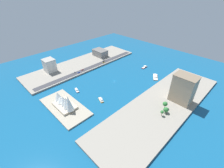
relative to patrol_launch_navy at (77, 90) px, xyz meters
The scene contains 20 objects.
ground_plane 67.39m from the patrol_launch_navy, 108.80° to the right, with size 440.00×440.00×0.00m, color #145684.
quay_west 131.52m from the patrol_launch_navy, 150.99° to the right, with size 70.00×240.00×2.90m, color gray.
quay_east 95.88m from the patrol_launch_navy, 41.70° to the right, with size 70.00×240.00×2.90m, color gray.
peninsula_point 40.54m from the patrol_launch_navy, 122.82° to the left, with size 78.64×37.92×2.00m, color #A89E89.
road_strip 77.86m from the patrol_launch_navy, 55.02° to the right, with size 10.86×228.00×0.15m, color #38383D.
patrol_launch_navy is the anchor object (origin of this frame).
barge_flat_brown 142.17m from the patrol_launch_navy, 117.16° to the right, with size 19.35×23.71×2.74m.
tugboat_red 146.82m from the patrol_launch_navy, 101.23° to the right, with size 5.11×15.47×3.23m.
water_taxi_orange 47.05m from the patrol_launch_navy, 166.28° to the right, with size 13.23×8.40×3.99m.
hotel_broad_white 87.70m from the patrol_launch_navy, ahead, with size 21.24×19.28×24.02m.
apartment_midrise_tan 157.45m from the patrol_launch_navy, 145.27° to the right, with size 29.56×21.07×41.01m.
carpark_squat_concrete 139.06m from the patrol_launch_navy, 56.77° to the right, with size 32.78×22.36×14.32m.
hatchback_blue 53.94m from the patrol_launch_navy, 38.38° to the right, with size 2.16×4.83×1.65m.
suv_black 111.81m from the patrol_launch_navy, 64.84° to the right, with size 2.15×5.24×1.63m.
pickup_red 64.68m from the patrol_launch_navy, 43.92° to the right, with size 2.03×4.98×1.66m.
sedan_silver 55.31m from the patrol_launch_navy, 30.47° to the right, with size 1.89×4.46×1.65m.
taxi_yellow_cab 104.56m from the patrol_launch_navy, 66.33° to the right, with size 1.87×4.37×1.74m.
traffic_light_waterfront 106.73m from the patrol_launch_navy, 69.12° to the right, with size 0.36×0.36×6.50m.
opera_landmark 42.10m from the patrol_launch_navy, 123.83° to the left, with size 42.05×21.70×24.98m.
park_tree_cluster 135.06m from the patrol_launch_navy, 156.54° to the right, with size 12.18×21.22×10.05m.
Camera 1 is at (-161.45, 166.41, 144.49)m, focal length 24.96 mm.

